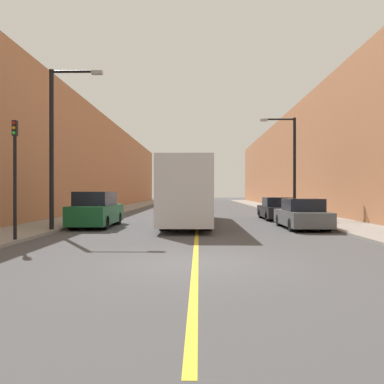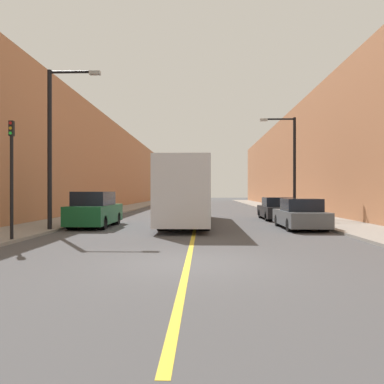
% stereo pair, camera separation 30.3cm
% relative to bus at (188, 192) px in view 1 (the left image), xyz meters
% --- Properties ---
extents(ground_plane, '(200.00, 200.00, 0.00)m').
position_rel_bus_xyz_m(ground_plane, '(0.53, -11.89, -1.85)').
color(ground_plane, '#474749').
extents(sidewalk_left, '(3.07, 72.00, 0.12)m').
position_rel_bus_xyz_m(sidewalk_left, '(-7.35, 18.11, -1.79)').
color(sidewalk_left, gray).
rests_on(sidewalk_left, ground).
extents(sidewalk_right, '(3.07, 72.00, 0.12)m').
position_rel_bus_xyz_m(sidewalk_right, '(8.41, 18.11, -1.79)').
color(sidewalk_right, gray).
rests_on(sidewalk_right, ground).
extents(building_row_left, '(4.00, 72.00, 9.57)m').
position_rel_bus_xyz_m(building_row_left, '(-10.89, 18.11, 2.94)').
color(building_row_left, '#B2724C').
rests_on(building_row_left, ground).
extents(building_row_right, '(4.00, 72.00, 10.21)m').
position_rel_bus_xyz_m(building_row_right, '(11.95, 18.11, 3.26)').
color(building_row_right, '#B2724C').
rests_on(building_row_right, ground).
extents(road_center_line, '(0.16, 72.00, 0.01)m').
position_rel_bus_xyz_m(road_center_line, '(0.53, 18.11, -1.84)').
color(road_center_line, gold).
rests_on(road_center_line, ground).
extents(bus, '(2.50, 12.19, 3.46)m').
position_rel_bus_xyz_m(bus, '(0.00, 0.00, 0.00)').
color(bus, silver).
rests_on(bus, ground).
extents(parked_suv_left, '(1.87, 4.68, 1.84)m').
position_rel_bus_xyz_m(parked_suv_left, '(-4.72, -2.19, -0.99)').
color(parked_suv_left, '#145128').
rests_on(parked_suv_left, ground).
extents(car_right_near, '(1.89, 4.40, 1.50)m').
position_rel_bus_xyz_m(car_right_near, '(5.75, -2.87, -1.17)').
color(car_right_near, '#51565B').
rests_on(car_right_near, ground).
extents(car_right_mid, '(1.86, 4.37, 1.47)m').
position_rel_bus_xyz_m(car_right_mid, '(5.74, 3.13, -1.18)').
color(car_right_mid, black).
rests_on(car_right_mid, ground).
extents(street_lamp_left, '(2.45, 0.24, 7.31)m').
position_rel_bus_xyz_m(street_lamp_left, '(-5.91, -4.59, 2.44)').
color(street_lamp_left, black).
rests_on(street_lamp_left, sidewalk_left).
extents(street_lamp_right, '(2.45, 0.24, 6.78)m').
position_rel_bus_xyz_m(street_lamp_right, '(6.95, 4.17, 2.17)').
color(street_lamp_right, black).
rests_on(street_lamp_right, sidewalk_right).
extents(traffic_light, '(0.16, 0.18, 4.30)m').
position_rel_bus_xyz_m(traffic_light, '(-6.02, -8.19, 0.61)').
color(traffic_light, black).
rests_on(traffic_light, sidewalk_left).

